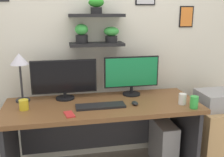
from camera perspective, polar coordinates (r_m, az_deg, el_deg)
back_wall_assembly at (r=2.71m, az=-3.72°, el=9.77°), size 4.40×0.24×2.70m
desk at (r=2.54m, az=-2.27°, el=-9.44°), size 1.79×0.68×0.75m
monitor_left at (r=2.53m, az=-10.42°, el=-0.02°), size 0.62×0.18×0.38m
monitor_right at (r=2.62m, az=4.30°, el=0.94°), size 0.56×0.18×0.39m
keyboard at (r=2.33m, az=-2.52°, el=-6.02°), size 0.44×0.14×0.02m
computer_mouse at (r=2.39m, az=5.04°, el=-5.40°), size 0.06×0.09×0.03m
desk_lamp at (r=2.53m, az=-19.58°, el=3.01°), size 0.17×0.17×0.46m
cell_phone at (r=2.19m, az=-9.33°, el=-7.75°), size 0.10×0.15×0.01m
coffee_mug at (r=2.38m, az=-18.76°, el=-5.47°), size 0.08×0.08×0.09m
pen_cup at (r=2.47m, az=15.18°, el=-4.35°), size 0.07×0.07×0.10m
water_cup at (r=2.40m, az=17.55°, el=-4.98°), size 0.07×0.07×0.11m
drawer_cabinet at (r=3.03m, az=21.40°, el=-11.35°), size 0.44×0.50×0.61m
printer at (r=2.89m, az=22.12°, el=-4.30°), size 0.38×0.34×0.17m
computer_tower_right at (r=2.86m, az=11.14°, el=-13.74°), size 0.18×0.40×0.47m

